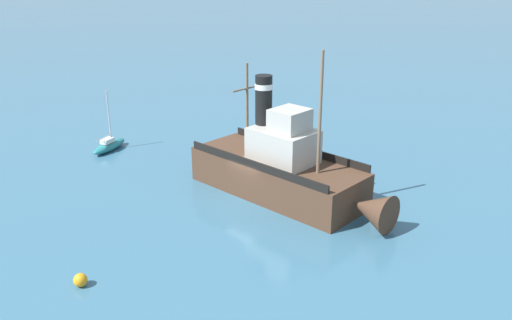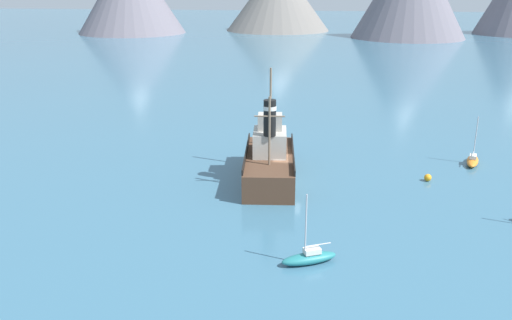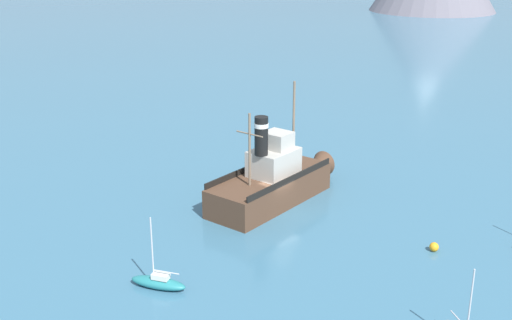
{
  "view_description": "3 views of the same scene",
  "coord_description": "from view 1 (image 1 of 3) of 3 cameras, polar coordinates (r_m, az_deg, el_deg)",
  "views": [
    {
      "loc": [
        21.05,
        24.67,
        14.91
      ],
      "look_at": [
        -0.66,
        -0.17,
        2.41
      ],
      "focal_mm": 38.0,
      "sensor_mm": 36.0,
      "label": 1
    },
    {
      "loc": [
        3.7,
        -46.23,
        17.6
      ],
      "look_at": [
        -3.04,
        0.98,
        1.77
      ],
      "focal_mm": 38.0,
      "sensor_mm": 36.0,
      "label": 2
    },
    {
      "loc": [
        32.42,
        -36.06,
        21.43
      ],
      "look_at": [
        -3.42,
        0.74,
        3.39
      ],
      "focal_mm": 45.0,
      "sensor_mm": 36.0,
      "label": 3
    }
  ],
  "objects": [
    {
      "name": "ground_plane",
      "position": [
        35.7,
        -0.62,
        -3.93
      ],
      "size": [
        600.0,
        600.0,
        0.0
      ],
      "primitive_type": "plane",
      "color": "#38667F"
    },
    {
      "name": "old_tugboat",
      "position": [
        35.21,
        2.97,
        -1.08
      ],
      "size": [
        5.59,
        14.67,
        9.9
      ],
      "color": "#4C3323",
      "rests_on": "ground"
    },
    {
      "name": "sailboat_teal",
      "position": [
        45.63,
        -15.2,
        1.5
      ],
      "size": [
        3.9,
        2.64,
        4.9
      ],
      "color": "#23757A",
      "rests_on": "ground"
    },
    {
      "name": "mooring_buoy",
      "position": [
        27.87,
        -18.0,
        -11.93
      ],
      "size": [
        0.67,
        0.67,
        0.67
      ],
      "primitive_type": "sphere",
      "color": "orange",
      "rests_on": "ground"
    }
  ]
}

